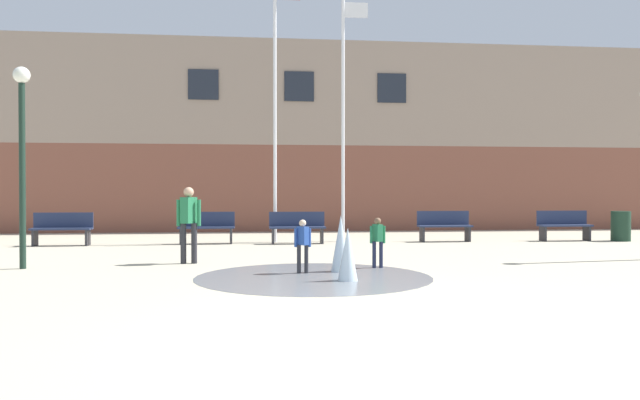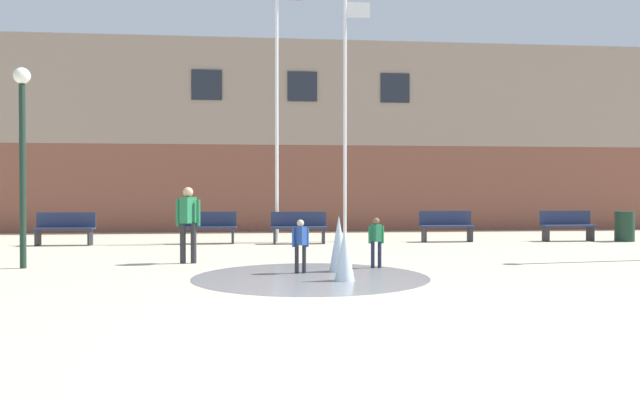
{
  "view_description": "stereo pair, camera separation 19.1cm",
  "coord_description": "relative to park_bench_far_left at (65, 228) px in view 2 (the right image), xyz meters",
  "views": [
    {
      "loc": [
        -1.86,
        -6.58,
        1.51
      ],
      "look_at": [
        -0.22,
        7.76,
        1.3
      ],
      "focal_mm": 35.0,
      "sensor_mm": 36.0,
      "label": 1
    },
    {
      "loc": [
        -1.67,
        -6.6,
        1.51
      ],
      "look_at": [
        -0.22,
        7.76,
        1.3
      ],
      "focal_mm": 35.0,
      "sensor_mm": 36.0,
      "label": 2
    }
  ],
  "objects": [
    {
      "name": "adult_near_bench",
      "position": [
        3.88,
        -4.72,
        0.45
      ],
      "size": [
        0.5,
        0.39,
        1.59
      ],
      "rotation": [
        0.0,
        0.0,
        1.07
      ],
      "color": "#28282D",
      "rests_on": "ground"
    },
    {
      "name": "flagpole_right",
      "position": [
        7.96,
        0.56,
        3.53
      ],
      "size": [
        0.8,
        0.1,
        7.54
      ],
      "color": "silver",
      "rests_on": "ground"
    },
    {
      "name": "park_bench_under_left_flagpole",
      "position": [
        3.92,
        0.16,
        0.0
      ],
      "size": [
        1.6,
        0.44,
        0.91
      ],
      "color": "#28282D",
      "rests_on": "ground"
    },
    {
      "name": "ground_plane",
      "position": [
        6.99,
        -11.3,
        -0.48
      ],
      "size": [
        100.0,
        100.0,
        0.0
      ],
      "primitive_type": "plane",
      "color": "#BCB299"
    },
    {
      "name": "splash_fountain",
      "position": [
        6.61,
        -6.94,
        -0.16
      ],
      "size": [
        4.15,
        4.15,
        1.06
      ],
      "color": "gray",
      "rests_on": "ground"
    },
    {
      "name": "park_bench_far_left",
      "position": [
        0.0,
        0.0,
        0.0
      ],
      "size": [
        1.6,
        0.44,
        0.91
      ],
      "color": "#28282D",
      "rests_on": "ground"
    },
    {
      "name": "park_bench_near_trashcan",
      "position": [
        10.93,
        0.15,
        0.0
      ],
      "size": [
        1.6,
        0.44,
        0.91
      ],
      "color": "#28282D",
      "rests_on": "ground"
    },
    {
      "name": "trash_can",
      "position": [
        16.27,
        -0.28,
        -0.03
      ],
      "size": [
        0.56,
        0.56,
        0.9
      ],
      "primitive_type": "cylinder",
      "color": "#193323",
      "rests_on": "ground"
    },
    {
      "name": "child_with_pink_shirt",
      "position": [
        7.64,
        -5.9,
        0.1
      ],
      "size": [
        0.31,
        0.24,
        0.99
      ],
      "rotation": [
        0.0,
        0.0,
        1.91
      ],
      "color": "#1E233D",
      "rests_on": "ground"
    },
    {
      "name": "child_running",
      "position": [
        6.11,
        -6.53,
        0.1
      ],
      "size": [
        0.31,
        0.24,
        0.99
      ],
      "rotation": [
        0.0,
        0.0,
        2.26
      ],
      "color": "#28282D",
      "rests_on": "ground"
    },
    {
      "name": "flagpole_left",
      "position": [
        5.93,
        0.56,
        3.77
      ],
      "size": [
        0.8,
        0.1,
        8.0
      ],
      "color": "silver",
      "rests_on": "ground"
    },
    {
      "name": "lamp_post_left_lane",
      "position": [
        0.77,
        -5.25,
        2.07
      ],
      "size": [
        0.32,
        0.32,
        3.91
      ],
      "color": "#192D23",
      "rests_on": "ground"
    },
    {
      "name": "library_building",
      "position": [
        6.99,
        8.21,
        3.1
      ],
      "size": [
        36.0,
        6.05,
        7.16
      ],
      "color": "brown",
      "rests_on": "ground"
    },
    {
      "name": "park_bench_far_right",
      "position": [
        14.62,
        0.01,
        0.0
      ],
      "size": [
        1.6,
        0.44,
        0.91
      ],
      "color": "#28282D",
      "rests_on": "ground"
    },
    {
      "name": "park_bench_center",
      "position": [
        6.51,
        -0.09,
        0.0
      ],
      "size": [
        1.6,
        0.44,
        0.91
      ],
      "color": "#28282D",
      "rests_on": "ground"
    }
  ]
}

